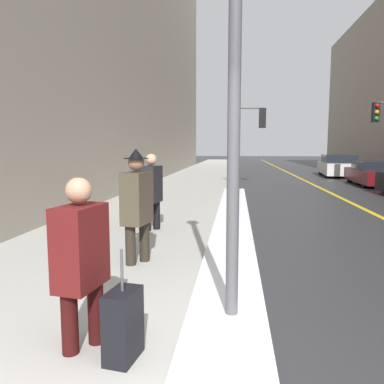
{
  "coord_description": "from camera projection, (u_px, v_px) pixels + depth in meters",
  "views": [
    {
      "loc": [
        0.31,
        -1.98,
        1.76
      ],
      "look_at": [
        -0.4,
        4.0,
        1.05
      ],
      "focal_mm": 35.0,
      "sensor_mm": 36.0,
      "label": 1
    }
  ],
  "objects": [
    {
      "name": "pedestrian_in_glasses",
      "position": [
        81.0,
        256.0,
        3.2
      ],
      "size": [
        0.36,
        0.53,
        1.52
      ],
      "rotation": [
        0.0,
        0.0,
        -1.73
      ],
      "color": "#340C0C",
      "rests_on": "ground"
    },
    {
      "name": "pedestrian_in_fedora",
      "position": [
        137.0,
        202.0,
        5.62
      ],
      "size": [
        0.4,
        0.58,
        1.75
      ],
      "rotation": [
        0.0,
        0.0,
        -1.73
      ],
      "color": "#2A241B",
      "rests_on": "ground"
    },
    {
      "name": "parked_car_maroon",
      "position": [
        375.0,
        173.0,
        17.7
      ],
      "size": [
        2.04,
        4.61,
        1.15
      ],
      "rotation": [
        0.0,
        0.0,
        1.51
      ],
      "color": "#600F14",
      "rests_on": "ground"
    },
    {
      "name": "road_centre_stripe",
      "position": [
        320.0,
        188.0,
        16.52
      ],
      "size": [
        0.16,
        80.0,
        0.0
      ],
      "color": "gold",
      "rests_on": "ground"
    },
    {
      "name": "pedestrian_with_shoulder_bag",
      "position": [
        152.0,
        188.0,
        7.92
      ],
      "size": [
        0.39,
        0.76,
        1.64
      ],
      "rotation": [
        0.0,
        0.0,
        -1.73
      ],
      "color": "black",
      "rests_on": "ground"
    },
    {
      "name": "lamp_post",
      "position": [
        235.0,
        44.0,
        3.36
      ],
      "size": [
        0.28,
        0.28,
        4.45
      ],
      "color": "#515156",
      "rests_on": "ground"
    },
    {
      "name": "sidewalk_slab",
      "position": [
        186.0,
        186.0,
        17.22
      ],
      "size": [
        4.0,
        80.0,
        0.01
      ],
      "color": "#B2AFA8",
      "rests_on": "ground"
    },
    {
      "name": "parked_car_white",
      "position": [
        338.0,
        166.0,
        23.43
      ],
      "size": [
        2.35,
        5.05,
        1.35
      ],
      "rotation": [
        0.0,
        0.0,
        1.48
      ],
      "color": "silver",
      "rests_on": "ground"
    },
    {
      "name": "traffic_light_near",
      "position": [
        253.0,
        128.0,
        17.24
      ],
      "size": [
        1.31,
        0.34,
        3.72
      ],
      "rotation": [
        0.0,
        0.0,
        0.07
      ],
      "color": "#515156",
      "rests_on": "ground"
    },
    {
      "name": "snow_bank_curb",
      "position": [
        232.0,
        227.0,
        7.97
      ],
      "size": [
        0.78,
        14.0,
        0.15
      ],
      "color": "white",
      "rests_on": "ground"
    },
    {
      "name": "rolling_suitcase",
      "position": [
        123.0,
        326.0,
        3.09
      ],
      "size": [
        0.28,
        0.39,
        0.95
      ],
      "rotation": [
        0.0,
        0.0,
        -1.73
      ],
      "color": "black",
      "rests_on": "ground"
    }
  ]
}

